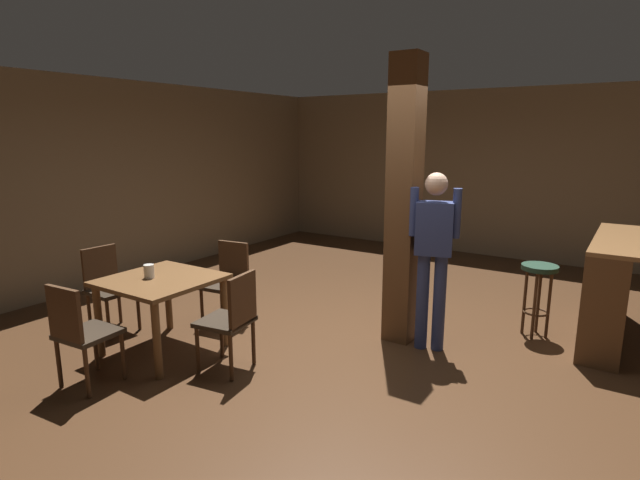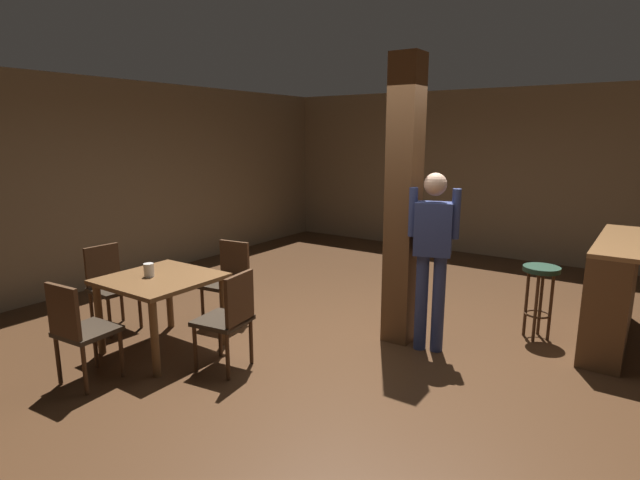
% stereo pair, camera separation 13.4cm
% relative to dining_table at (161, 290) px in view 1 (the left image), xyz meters
% --- Properties ---
extents(ground_plane, '(10.80, 10.80, 0.00)m').
position_rel_dining_table_xyz_m(ground_plane, '(1.54, 1.21, -0.62)').
color(ground_plane, '#422816').
extents(wall_back, '(8.00, 0.10, 2.80)m').
position_rel_dining_table_xyz_m(wall_back, '(1.54, 5.71, 0.78)').
color(wall_back, '#756047').
rests_on(wall_back, ground_plane).
extents(wall_left, '(0.10, 9.00, 2.80)m').
position_rel_dining_table_xyz_m(wall_left, '(-2.46, 1.21, 0.78)').
color(wall_left, '#756047').
rests_on(wall_left, ground_plane).
extents(pillar, '(0.28, 0.28, 2.80)m').
position_rel_dining_table_xyz_m(pillar, '(1.79, 1.52, 0.78)').
color(pillar, brown).
rests_on(pillar, ground_plane).
extents(dining_table, '(0.96, 0.96, 0.73)m').
position_rel_dining_table_xyz_m(dining_table, '(0.00, 0.00, 0.00)').
color(dining_table, brown).
rests_on(dining_table, ground_plane).
extents(chair_west, '(0.44, 0.44, 0.89)m').
position_rel_dining_table_xyz_m(chair_west, '(-0.91, 0.04, -0.11)').
color(chair_west, '#2D2319').
rests_on(chair_west, ground_plane).
extents(chair_north, '(0.47, 0.47, 0.89)m').
position_rel_dining_table_xyz_m(chair_north, '(0.01, 0.89, -0.11)').
color(chair_north, '#2D2319').
rests_on(chair_north, ground_plane).
extents(chair_east, '(0.47, 0.47, 0.89)m').
position_rel_dining_table_xyz_m(chair_east, '(0.85, 0.05, -0.11)').
color(chair_east, '#2D2319').
rests_on(chair_east, ground_plane).
extents(chair_south, '(0.45, 0.45, 0.89)m').
position_rel_dining_table_xyz_m(chair_south, '(0.03, -0.85, -0.11)').
color(chair_south, '#2D2319').
rests_on(chair_south, ground_plane).
extents(napkin_cup, '(0.10, 0.10, 0.13)m').
position_rel_dining_table_xyz_m(napkin_cup, '(-0.09, -0.06, 0.18)').
color(napkin_cup, beige).
rests_on(napkin_cup, dining_table).
extents(standing_person, '(0.47, 0.29, 1.72)m').
position_rel_dining_table_xyz_m(standing_person, '(2.14, 1.44, 0.39)').
color(standing_person, navy).
rests_on(standing_person, ground_plane).
extents(bar_counter, '(0.56, 1.73, 1.06)m').
position_rel_dining_table_xyz_m(bar_counter, '(3.56, 2.69, -0.08)').
color(bar_counter, brown).
rests_on(bar_counter, ground_plane).
extents(bar_stool_near, '(0.36, 0.36, 0.76)m').
position_rel_dining_table_xyz_m(bar_stool_near, '(2.94, 2.34, -0.04)').
color(bar_stool_near, '#1E3828').
rests_on(bar_stool_near, ground_plane).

